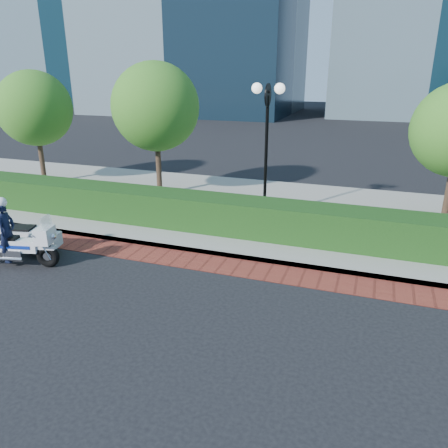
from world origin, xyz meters
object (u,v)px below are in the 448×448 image
(lamppost, at_px, (267,130))
(police_motorcycle, at_px, (19,238))
(tree_a, at_px, (35,108))
(tree_b, at_px, (156,107))

(lamppost, height_order, police_motorcycle, lamppost)
(tree_a, bearing_deg, tree_b, 0.00)
(tree_a, xyz_separation_m, police_motorcycle, (4.78, -6.45, -2.60))
(lamppost, distance_m, tree_a, 10.09)
(lamppost, xyz_separation_m, tree_a, (-10.00, 1.30, 0.26))
(lamppost, distance_m, tree_b, 4.71)
(lamppost, height_order, tree_b, tree_b)
(tree_b, xyz_separation_m, police_motorcycle, (-0.72, -6.45, -2.81))
(lamppost, bearing_deg, tree_b, 163.89)
(lamppost, height_order, tree_a, tree_a)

